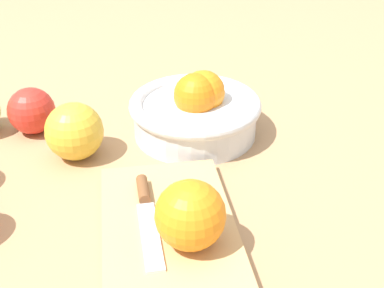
{
  "coord_description": "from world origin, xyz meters",
  "views": [
    {
      "loc": [
        0.51,
        0.06,
        0.38
      ],
      "look_at": [
        -0.05,
        0.13,
        0.04
      ],
      "focal_mm": 46.15,
      "sensor_mm": 36.0,
      "label": 1
    }
  ],
  "objects_px": {
    "cutting_board": "(168,227)",
    "orange_on_board": "(190,215)",
    "knife": "(146,208)",
    "bowl": "(196,111)",
    "apple_front_left_2": "(31,111)",
    "apple_mid_left": "(74,131)"
  },
  "relations": [
    {
      "from": "bowl",
      "to": "apple_front_left_2",
      "type": "xyz_separation_m",
      "value": [
        -0.04,
        -0.25,
        -0.0
      ]
    },
    {
      "from": "cutting_board",
      "to": "knife",
      "type": "distance_m",
      "value": 0.03
    },
    {
      "from": "cutting_board",
      "to": "knife",
      "type": "xyz_separation_m",
      "value": [
        -0.02,
        -0.02,
        0.01
      ]
    },
    {
      "from": "apple_front_left_2",
      "to": "knife",
      "type": "bearing_deg",
      "value": 33.79
    },
    {
      "from": "orange_on_board",
      "to": "knife",
      "type": "relative_size",
      "value": 0.48
    },
    {
      "from": "bowl",
      "to": "orange_on_board",
      "type": "distance_m",
      "value": 0.26
    },
    {
      "from": "cutting_board",
      "to": "orange_on_board",
      "type": "bearing_deg",
      "value": 28.28
    },
    {
      "from": "cutting_board",
      "to": "orange_on_board",
      "type": "relative_size",
      "value": 3.14
    },
    {
      "from": "bowl",
      "to": "knife",
      "type": "height_order",
      "value": "bowl"
    },
    {
      "from": "apple_mid_left",
      "to": "knife",
      "type": "bearing_deg",
      "value": 29.69
    },
    {
      "from": "apple_mid_left",
      "to": "apple_front_left_2",
      "type": "xyz_separation_m",
      "value": [
        -0.08,
        -0.07,
        -0.01
      ]
    },
    {
      "from": "bowl",
      "to": "knife",
      "type": "xyz_separation_m",
      "value": [
        0.2,
        -0.09,
        -0.02
      ]
    },
    {
      "from": "bowl",
      "to": "apple_front_left_2",
      "type": "height_order",
      "value": "bowl"
    },
    {
      "from": "orange_on_board",
      "to": "apple_mid_left",
      "type": "height_order",
      "value": "orange_on_board"
    },
    {
      "from": "orange_on_board",
      "to": "apple_front_left_2",
      "type": "height_order",
      "value": "orange_on_board"
    },
    {
      "from": "orange_on_board",
      "to": "apple_mid_left",
      "type": "distance_m",
      "value": 0.26
    },
    {
      "from": "cutting_board",
      "to": "apple_mid_left",
      "type": "distance_m",
      "value": 0.22
    },
    {
      "from": "orange_on_board",
      "to": "apple_mid_left",
      "type": "relative_size",
      "value": 0.92
    },
    {
      "from": "cutting_board",
      "to": "orange_on_board",
      "type": "height_order",
      "value": "orange_on_board"
    },
    {
      "from": "apple_front_left_2",
      "to": "bowl",
      "type": "bearing_deg",
      "value": 81.13
    },
    {
      "from": "bowl",
      "to": "apple_front_left_2",
      "type": "distance_m",
      "value": 0.25
    },
    {
      "from": "cutting_board",
      "to": "apple_mid_left",
      "type": "xyz_separation_m",
      "value": [
        -0.18,
        -0.11,
        0.03
      ]
    }
  ]
}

